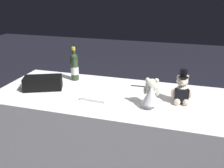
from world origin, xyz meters
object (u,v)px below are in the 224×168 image
Objects in this scene: signing_pen at (139,86)px; guestbook at (98,94)px; teddy_bear_groom at (182,91)px; gift_case_black at (43,83)px; champagne_bottle at (74,66)px; teddy_bear_bride at (151,95)px.

guestbook is (-0.31, -0.29, 0.01)m from signing_pen.
signing_pen is at bearing 147.84° from teddy_bear_groom.
gift_case_black reaches higher than guestbook.
gift_case_black is 1.28× the size of guestbook.
guestbook is (0.35, -0.29, -0.13)m from champagne_bottle.
teddy_bear_groom is at bearing -13.03° from champagne_bottle.
teddy_bear_groom is at bearing 2.94° from gift_case_black.
champagne_bottle is 0.91× the size of gift_case_black.
champagne_bottle reaches higher than teddy_bear_groom.
teddy_bear_groom is 0.81× the size of champagne_bottle.
teddy_bear_bride is at bearing -67.79° from signing_pen.
champagne_bottle reaches higher than teddy_bear_bride.
teddy_bear_groom is 1.20× the size of teddy_bear_bride.
gift_case_black is (-1.21, -0.06, -0.04)m from teddy_bear_groom.
teddy_bear_groom is at bearing 30.55° from teddy_bear_bride.
teddy_bear_groom is 0.69m from guestbook.
signing_pen is at bearing 46.85° from guestbook.
guestbook is (-0.46, 0.08, -0.09)m from teddy_bear_bride.
guestbook is (-0.68, -0.05, -0.09)m from teddy_bear_groom.
signing_pen is 0.42× the size of gift_case_black.
teddy_bear_bride is 0.41m from signing_pen.
champagne_bottle is (-0.81, 0.37, 0.04)m from teddy_bear_bride.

